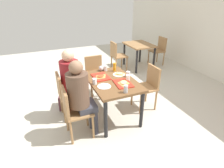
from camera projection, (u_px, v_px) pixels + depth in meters
The scene contains 26 objects.
ground_plane at pixel (112, 115), 3.52m from camera, with size 10.00×10.00×0.02m, color beige.
main_table at pixel (112, 85), 3.24m from camera, with size 1.13×0.76×0.73m.
chair_near_left at pixel (66, 93), 3.26m from camera, with size 0.40×0.40×0.86m.
chair_near_right at pixel (73, 110), 2.79m from camera, with size 0.40×0.40×0.86m.
chair_far_side at pixel (148, 84), 3.56m from camera, with size 0.40×0.40×0.86m.
chair_left_end at pixel (95, 73), 4.07m from camera, with size 0.40×0.40×0.86m.
person_in_red at pixel (72, 79), 3.20m from camera, with size 0.32×0.42×1.27m.
person_in_brown_jacket at pixel (81, 94), 2.73m from camera, with size 0.32×0.42×1.27m.
tray_red_near at pixel (101, 77), 3.30m from camera, with size 0.36×0.26×0.02m, color red.
tray_red_far at pixel (123, 83), 3.06m from camera, with size 0.36×0.26×0.02m, color red.
paper_plate_center at pixel (119, 75), 3.40m from camera, with size 0.22×0.22×0.01m, color white.
paper_plate_near_edge at pixel (104, 86), 2.98m from camera, with size 0.22×0.22×0.01m, color white.
pizza_slice_a at pixel (101, 76), 3.28m from camera, with size 0.23×0.25×0.02m.
pizza_slice_b at pixel (124, 83), 3.05m from camera, with size 0.25×0.23×0.02m.
pizza_slice_c at pixel (119, 74), 3.41m from camera, with size 0.17×0.17×0.02m.
plastic_cup_a at pixel (128, 74), 3.31m from camera, with size 0.07×0.07×0.10m, color white.
plastic_cup_b at pixel (95, 81), 3.03m from camera, with size 0.07×0.07×0.10m, color white.
plastic_cup_c at pixel (106, 68), 3.56m from camera, with size 0.07×0.07×0.10m, color white.
plastic_cup_d at pixel (128, 78), 3.16m from camera, with size 0.07×0.07×0.10m, color white.
soda_can at pixel (126, 89), 2.77m from camera, with size 0.07×0.07×0.12m, color #B7BCC6.
condiment_bottle at pixel (115, 67), 3.53m from camera, with size 0.06×0.06×0.16m, color orange.
foil_bundle at pixel (101, 68), 3.56m from camera, with size 0.10×0.10×0.10m, color silver.
handbag at pixel (64, 101), 3.70m from camera, with size 0.32×0.16×0.28m, color #592D38.
background_table at pixel (139, 48), 5.49m from camera, with size 0.90×0.70×0.73m.
background_chair_near at pixel (117, 54), 5.28m from camera, with size 0.40×0.40×0.86m.
background_chair_far at pixel (159, 49), 5.79m from camera, with size 0.40×0.40×0.86m.
Camera 1 is at (2.65, -1.13, 2.09)m, focal length 29.64 mm.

